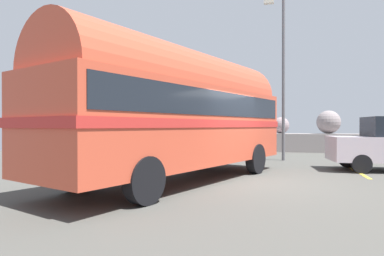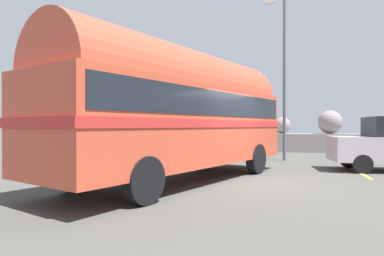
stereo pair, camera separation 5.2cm
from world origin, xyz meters
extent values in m
cube|color=#484742|center=(0.00, 0.00, 0.01)|extent=(32.00, 26.00, 0.02)
cube|color=gray|center=(0.00, 11.80, 0.55)|extent=(31.36, 1.80, 1.10)
sphere|color=gray|center=(-13.56, 11.39, 1.58)|extent=(0.96, 0.96, 0.96)
sphere|color=gray|center=(-9.53, 11.32, 1.48)|extent=(0.76, 0.76, 0.76)
sphere|color=gray|center=(-6.83, 11.53, 1.64)|extent=(1.08, 1.08, 1.08)
sphere|color=gray|center=(-4.78, 12.15, 1.53)|extent=(0.85, 0.85, 0.85)
sphere|color=gray|center=(-1.52, 12.23, 1.74)|extent=(1.28, 1.28, 1.28)
sphere|color=gray|center=(0.97, 12.11, 1.61)|extent=(1.01, 1.01, 1.01)
sphere|color=gray|center=(3.75, 12.14, 1.80)|extent=(1.40, 1.40, 1.40)
cube|color=yellow|center=(3.37, 3.50, 0.02)|extent=(0.12, 4.40, 0.01)
cylinder|color=black|center=(-1.98, 2.44, 0.50)|extent=(0.60, 1.00, 0.96)
cylinder|color=black|center=(0.09, 1.67, 0.50)|extent=(0.60, 1.00, 0.96)
cylinder|color=black|center=(-3.81, -2.43, 0.50)|extent=(0.60, 1.00, 0.96)
cylinder|color=black|center=(-1.75, -3.21, 0.50)|extent=(0.60, 1.00, 0.96)
cube|color=#C54830|center=(-1.86, -0.38, 1.57)|extent=(5.20, 8.71, 2.10)
cylinder|color=#C54830|center=(-1.86, -0.38, 2.62)|extent=(4.90, 8.32, 2.20)
cube|color=red|center=(-1.86, -0.38, 1.63)|extent=(5.28, 8.80, 0.20)
cube|color=black|center=(-1.86, -0.38, 2.15)|extent=(5.12, 8.41, 0.64)
cube|color=silver|center=(-0.36, 3.61, 0.70)|extent=(2.19, 0.95, 0.28)
cylinder|color=black|center=(3.41, 2.54, 0.33)|extent=(0.63, 0.25, 0.62)
cylinder|color=black|center=(3.28, 4.07, 0.33)|extent=(0.63, 0.25, 0.62)
cylinder|color=#5B5B60|center=(1.02, 6.13, 3.67)|extent=(0.14, 0.14, 7.35)
cube|color=beige|center=(0.37, 6.29, 7.25)|extent=(0.44, 0.24, 0.18)
camera|label=1|loc=(0.77, -9.22, 1.57)|focal=30.91mm
camera|label=2|loc=(0.82, -9.20, 1.57)|focal=30.91mm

